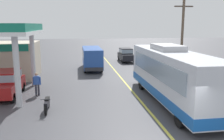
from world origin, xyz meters
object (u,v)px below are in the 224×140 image
Objects in this scene: coach_bus_main at (172,76)px; car_at_pump at (7,82)px; pedestrian_near_pump at (37,83)px; car_trailing_behind_bus at (126,54)px; motorcycle_parked_forecourt at (47,104)px; minibus_opposing_lane at (92,56)px.

car_at_pump is (-11.06, 2.87, -0.71)m from coach_bus_main.
car_trailing_behind_bus is (9.58, 14.96, 0.08)m from pedestrian_near_pump.
coach_bus_main is 2.63× the size of car_trailing_behind_bus.
pedestrian_near_pump is at bearing -3.27° from car_at_pump.
car_at_pump reaches higher than motorcycle_parked_forecourt.
car_at_pump is 4.77m from motorcycle_parked_forecourt.
minibus_opposing_lane is 7.23m from car_trailing_behind_bus.
car_trailing_behind_bus is (5.02, 5.19, -0.46)m from minibus_opposing_lane.
motorcycle_parked_forecourt is (-7.91, -0.67, -1.28)m from coach_bus_main.
pedestrian_near_pump is (-1.07, 3.41, 0.49)m from motorcycle_parked_forecourt.
car_trailing_behind_bus is at bearing 45.99° from minibus_opposing_lane.
car_trailing_behind_bus is at bearing 88.09° from coach_bus_main.
coach_bus_main is 2.63× the size of car_at_pump.
pedestrian_near_pump is 0.40× the size of car_trailing_behind_bus.
motorcycle_parked_forecourt is at bearing -175.20° from coach_bus_main.
motorcycle_parked_forecourt is (3.15, -3.53, -0.57)m from car_at_pump.
car_at_pump is 0.69× the size of minibus_opposing_lane.
coach_bus_main is at bearing -14.54° from car_at_pump.
car_trailing_behind_bus reaches higher than pedestrian_near_pump.
car_at_pump is 11.72m from minibus_opposing_lane.
minibus_opposing_lane is at bearing -134.01° from car_trailing_behind_bus.
pedestrian_near_pump is (-8.99, 2.75, -0.79)m from coach_bus_main.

